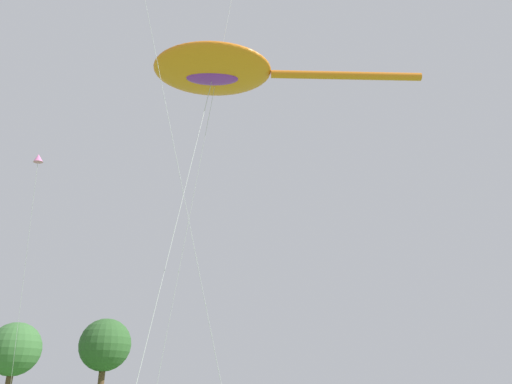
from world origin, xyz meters
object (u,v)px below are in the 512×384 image
Objects in this scene: small_kite_bird_shape at (38,161)px; tree_oak_right at (105,345)px; big_show_kite at (218,71)px; tree_broad_distant at (15,349)px.

small_kite_bird_shape is 49.87m from tree_oak_right.
small_kite_bird_shape is at bearing -122.97° from tree_oak_right.
tree_oak_right is (23.09, 53.29, -8.82)m from big_show_kite.
big_show_kite is 1.50× the size of tree_oak_right.
big_show_kite is 54.65m from tree_broad_distant.
small_kite_bird_shape is at bearing -30.21° from big_show_kite.
tree_oak_right is at bearing -38.21° from small_kite_bird_shape.
big_show_kite reaches higher than tree_broad_distant.
tree_oak_right is (26.89, 41.46, -6.71)m from small_kite_bird_shape.
small_kite_bird_shape is (-3.80, 11.83, -2.10)m from big_show_kite.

